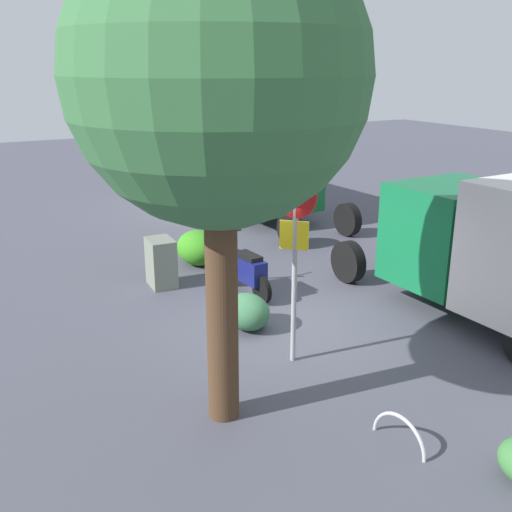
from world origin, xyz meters
name	(u,v)px	position (x,y,z in m)	size (l,w,h in m)	color
ground_plane	(288,326)	(0.00, 0.00, 0.00)	(60.00, 60.00, 0.00)	#484854
box_truck_far	(239,160)	(8.36, -3.35, 1.59)	(7.81, 2.60, 2.87)	black
motorcycle	(246,270)	(1.76, -0.07, 0.52)	(1.81, 0.55, 1.20)	black
stop_sign	(295,236)	(-1.12, 0.62, 2.06)	(0.71, 0.33, 3.10)	#9E9EA3
street_tree	(218,78)	(-1.98, 2.24, 4.36)	(3.50, 3.50, 6.14)	#47301E
utility_cabinet	(161,263)	(3.04, 1.27, 0.51)	(0.72, 0.51, 1.03)	slate
bike_rack_hoop	(398,445)	(-3.63, 0.64, 0.00)	(0.85, 0.85, 0.05)	#B7B7BC
shrub_near_sign	(247,312)	(0.28, 0.68, 0.32)	(0.93, 0.76, 0.64)	#366A44
shrub_by_tree	(198,248)	(3.95, 0.02, 0.40)	(1.18, 0.97, 0.81)	#378B1E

